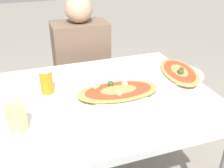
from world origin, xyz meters
TOP-DOWN VIEW (x-y plane):
  - dining_table at (0.00, 0.00)m, footprint 1.10×0.91m
  - chair_far_seated at (0.02, 0.79)m, footprint 0.40×0.40m
  - person_seated at (0.02, 0.67)m, footprint 0.40×0.26m
  - pizza_main at (0.06, -0.03)m, footprint 0.44×0.30m
  - soda_can at (-0.29, 0.12)m, footprint 0.07×0.07m
  - drink_glass at (-0.44, -0.16)m, footprint 0.08×0.08m
  - pizza_second at (0.48, 0.07)m, footprint 0.29×0.42m

SIDE VIEW (x-z plane):
  - chair_far_seated at x=0.02m, z-range 0.06..0.99m
  - dining_table at x=0.00m, z-range 0.30..1.05m
  - person_seated at x=0.02m, z-range 0.10..1.25m
  - pizza_second at x=0.48m, z-range 0.74..0.80m
  - pizza_main at x=0.06m, z-range 0.74..0.80m
  - drink_glass at x=-0.44m, z-range 0.75..0.87m
  - soda_can at x=-0.29m, z-range 0.75..0.87m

